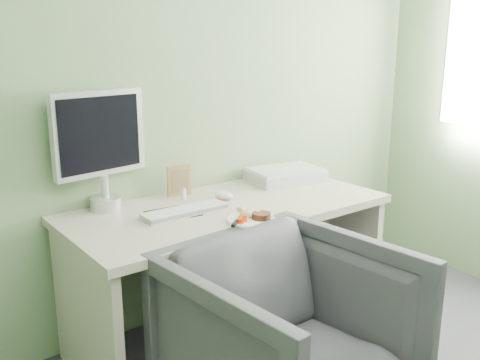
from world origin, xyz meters
TOP-DOWN VIEW (x-y plane):
  - wall_back at (0.00, 2.00)m, footprint 3.50×0.00m
  - desk at (0.00, 1.62)m, footprint 1.60×0.75m
  - plate at (-0.06, 1.36)m, footprint 0.22×0.22m
  - steak at (-0.02, 1.33)m, footprint 0.10×0.10m
  - potato_pile at (-0.04, 1.40)m, footprint 0.10×0.08m
  - carrot_heap at (-0.13, 1.35)m, footprint 0.06×0.06m
  - steak_knife at (-0.16, 1.34)m, footprint 0.15×0.13m
  - mousepad at (-0.29, 1.67)m, footprint 0.24×0.21m
  - keyboard at (-0.24, 1.63)m, footprint 0.42×0.12m
  - computer_mouse at (0.05, 1.73)m, footprint 0.08×0.13m
  - photo_frame at (-0.11, 1.91)m, footprint 0.13×0.04m
  - eyedrop_bottle at (-0.13, 1.84)m, footprint 0.02×0.02m
  - scanner at (0.54, 1.81)m, footprint 0.45×0.34m
  - monitor at (-0.51, 1.94)m, footprint 0.48×0.16m
  - desk_chair at (-0.21, 0.92)m, footprint 0.88×0.90m

SIDE VIEW (x-z plane):
  - desk_chair at x=-0.21m, z-range 0.00..0.76m
  - desk at x=0.00m, z-range 0.18..0.91m
  - mousepad at x=-0.29m, z-range 0.73..0.73m
  - plate at x=-0.06m, z-range 0.73..0.74m
  - keyboard at x=-0.24m, z-range 0.74..0.75m
  - computer_mouse at x=0.05m, z-range 0.73..0.77m
  - steak_knife at x=-0.16m, z-range 0.75..0.76m
  - steak at x=-0.02m, z-range 0.74..0.77m
  - carrot_heap at x=-0.13m, z-range 0.74..0.78m
  - eyedrop_bottle at x=-0.13m, z-range 0.73..0.80m
  - scanner at x=0.54m, z-range 0.73..0.79m
  - potato_pile at x=-0.04m, z-range 0.74..0.79m
  - photo_frame at x=-0.11m, z-range 0.73..0.89m
  - monitor at x=-0.51m, z-range 0.77..1.34m
  - wall_back at x=0.00m, z-range -0.40..3.10m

